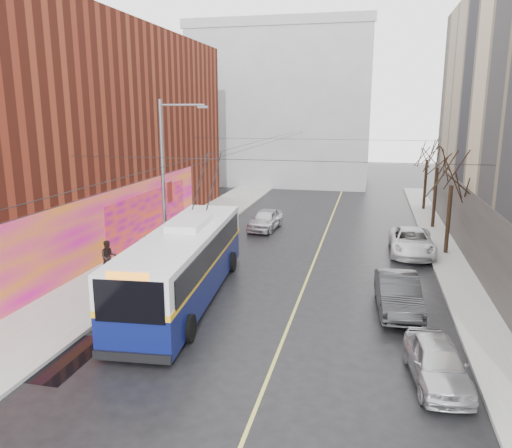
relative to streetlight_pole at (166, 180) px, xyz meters
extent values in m
plane|color=black|center=(6.14, -10.00, -4.85)|extent=(140.00, 140.00, 0.00)
cube|color=gray|center=(-1.86, 2.00, -4.77)|extent=(4.00, 60.00, 0.15)
cube|color=gray|center=(15.14, 2.00, -4.77)|extent=(2.00, 60.00, 0.15)
cube|color=#BFB74C|center=(7.64, 4.00, -4.84)|extent=(0.12, 50.00, 0.01)
cube|color=#5F1F13|center=(-9.86, 4.00, 2.15)|extent=(12.00, 36.00, 14.00)
cube|color=#E205A4|center=(-3.82, 0.00, -2.85)|extent=(0.08, 28.00, 4.00)
cube|color=#9F0592|center=(-3.78, 6.00, -3.25)|extent=(0.06, 12.00, 3.20)
cube|color=#4C4742|center=(16.11, 4.00, -2.85)|extent=(0.06, 36.00, 4.00)
cube|color=gray|center=(0.14, 35.00, 4.15)|extent=(20.00, 12.00, 18.00)
cube|color=gray|center=(0.14, 29.10, 12.65)|extent=(20.50, 0.40, 1.00)
cylinder|color=slate|center=(-0.16, 0.00, -0.35)|extent=(0.20, 0.20, 9.00)
cube|color=#62140E|center=(0.19, 0.00, -0.65)|extent=(0.04, 0.60, 1.10)
cylinder|color=slate|center=(1.04, 0.00, 3.85)|extent=(2.40, 0.10, 0.10)
cube|color=slate|center=(2.14, 0.00, 3.75)|extent=(0.50, 0.22, 0.12)
cylinder|color=black|center=(2.34, 5.00, 1.35)|extent=(0.02, 60.00, 0.02)
cylinder|color=black|center=(3.34, 5.00, 1.35)|extent=(0.02, 60.00, 0.02)
cylinder|color=black|center=(6.14, -4.00, 1.55)|extent=(18.00, 0.02, 0.02)
cylinder|color=black|center=(6.14, 12.00, 1.55)|extent=(18.00, 0.02, 0.02)
cylinder|color=black|center=(15.14, 6.00, -2.75)|extent=(0.24, 0.24, 4.20)
cylinder|color=black|center=(15.14, 13.00, -2.61)|extent=(0.24, 0.24, 4.48)
cylinder|color=black|center=(15.14, 20.00, -2.66)|extent=(0.24, 0.24, 4.37)
cube|color=black|center=(0.40, -10.46, -4.84)|extent=(1.95, 3.54, 0.01)
ellipsoid|color=slate|center=(3.67, -1.03, 2.47)|extent=(0.44, 0.20, 0.12)
ellipsoid|color=slate|center=(3.77, 1.61, 3.29)|extent=(0.44, 0.20, 0.12)
ellipsoid|color=slate|center=(1.34, 1.88, 1.00)|extent=(0.44, 0.20, 0.12)
cube|color=#091047|center=(2.52, -4.17, -3.85)|extent=(3.79, 12.83, 1.58)
cube|color=silver|center=(2.52, -4.17, -2.37)|extent=(3.79, 12.83, 1.37)
cube|color=#ECAD14|center=(2.52, -4.17, -3.06)|extent=(3.84, 12.88, 0.23)
cube|color=black|center=(3.05, -10.48, -2.53)|extent=(2.42, 0.25, 1.48)
cube|color=black|center=(1.99, 2.14, -2.53)|extent=(2.42, 0.25, 1.26)
cube|color=black|center=(1.14, -4.29, -2.48)|extent=(1.01, 11.55, 1.05)
cube|color=black|center=(3.91, -4.06, -2.48)|extent=(1.01, 11.55, 1.05)
cube|color=silver|center=(2.44, -3.12, -1.53)|extent=(1.73, 3.27, 0.32)
cube|color=black|center=(3.06, -10.53, -4.48)|extent=(2.74, 0.36, 0.32)
cylinder|color=black|center=(1.51, -8.49, -4.32)|extent=(0.40, 1.08, 1.05)
cylinder|color=black|center=(4.24, -8.26, -4.32)|extent=(0.40, 1.08, 1.05)
cylinder|color=black|center=(0.81, -0.09, -4.32)|extent=(0.40, 1.08, 1.05)
cylinder|color=black|center=(3.54, 0.14, -4.32)|extent=(0.40, 1.08, 1.05)
cylinder|color=black|center=(1.76, 0.52, 0.00)|extent=(0.37, 3.65, 2.59)
cylinder|color=black|center=(2.49, 0.58, 0.00)|extent=(0.37, 3.65, 2.59)
imported|color=#B7B8BC|center=(12.88, -9.19, -4.16)|extent=(2.08, 4.19, 1.37)
imported|color=#28292B|center=(11.94, -3.49, -4.06)|extent=(2.01, 4.90, 1.58)
imported|color=silver|center=(13.14, 5.77, -4.09)|extent=(2.53, 5.43, 1.51)
imported|color=#B5B5BA|center=(3.29, 9.98, -4.11)|extent=(2.13, 4.48, 1.48)
imported|color=black|center=(-0.85, -0.81, -3.79)|extent=(0.65, 0.78, 1.82)
imported|color=black|center=(-2.48, -2.03, -3.82)|extent=(1.07, 1.04, 1.75)
imported|color=black|center=(-0.36, -1.65, -3.78)|extent=(1.35, 1.28, 1.84)
camera|label=1|loc=(10.54, -24.46, 3.57)|focal=35.00mm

